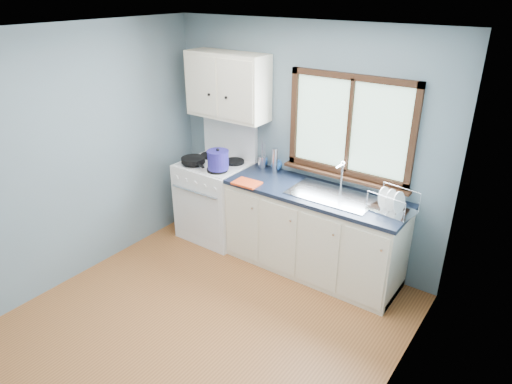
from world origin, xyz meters
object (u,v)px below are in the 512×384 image
Objects in this scene: dish_rack at (392,205)px; skillet at (193,160)px; base_cabinets at (313,236)px; utensil_crock at (263,162)px; thermos at (275,161)px; gas_range at (216,198)px; stockpot at (218,160)px; sink at (331,201)px.

skillet is at bearing -165.34° from dish_rack.
base_cabinets is 1.00m from utensil_crock.
thermos reaches higher than skillet.
base_cabinets is 5.30× the size of utensil_crock.
gas_range reaches higher than dish_rack.
gas_range is 0.74× the size of base_cabinets.
utensil_crock is 1.26× the size of thermos.
gas_range reaches higher than utensil_crock.
thermos is at bearing 46.10° from skillet.
stockpot is 0.69× the size of dish_rack.
dish_rack is at bearing 6.19° from stockpot.
stockpot is at bearing -170.97° from base_cabinets.
sink is at bearing 30.04° from skillet.
thermos is (0.70, 0.19, 0.57)m from gas_range.
sink is 1.66m from skillet.
sink is at bearing -12.24° from thermos.
sink is 1.93× the size of skillet.
gas_range is at bearing -156.21° from utensil_crock.
gas_range is 1.62× the size of sink.
thermos is at bearing 14.95° from gas_range.
base_cabinets is at bearing -15.71° from thermos.
base_cabinets is at bearing 9.03° from stockpot.
sink is at bearing 7.77° from stockpot.
sink is 1.32m from stockpot.
utensil_crock is 0.20m from thermos.
base_cabinets is 1.30m from stockpot.
skillet is (-1.64, -0.19, 0.13)m from sink.
skillet is at bearing -149.37° from utensil_crock.
base_cabinets is (1.31, 0.02, -0.08)m from gas_range.
skillet is 1.24× the size of utensil_crock.
base_cabinets is 1.59m from skillet.
gas_range is 3.13× the size of skillet.
dish_rack is at bearing 1.27° from gas_range.
dish_rack is (1.88, 0.20, -0.09)m from stockpot.
utensil_crock reaches higher than thermos.
gas_range is at bearing -179.29° from sink.
sink reaches higher than thermos.
gas_range is 2.13m from dish_rack.
sink is 2.82× the size of stockpot.
stockpot is (0.35, 0.02, 0.08)m from skillet.
stockpot reaches higher than dish_rack.
utensil_crock is (-0.78, 0.21, 0.58)m from base_cabinets.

